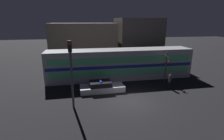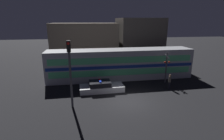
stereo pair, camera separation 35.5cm
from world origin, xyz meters
TOP-DOWN VIEW (x-y plane):
  - ground_plane at (0.00, 0.00)m, footprint 120.00×120.00m
  - train at (0.63, 6.91)m, footprint 18.10×2.89m
  - police_car at (-2.25, 3.05)m, footprint 4.65×1.99m
  - pedestrian at (5.10, 2.41)m, footprint 0.27×0.27m
  - crossing_signal_near at (5.58, 4.38)m, footprint 0.71×0.33m
  - traffic_light_corner at (-5.07, -0.18)m, footprint 0.30×0.46m
  - building_left at (-3.68, 16.02)m, footprint 10.60×6.53m
  - building_center at (5.82, 15.97)m, footprint 7.23×6.95m

SIDE VIEW (x-z plane):
  - ground_plane at x=0.00m, z-range 0.00..0.00m
  - police_car at x=-2.25m, z-range -0.16..1.03m
  - pedestrian at x=5.10m, z-range 0.02..1.65m
  - train at x=0.63m, z-range 0.00..3.74m
  - crossing_signal_near at x=5.58m, z-range 0.17..3.80m
  - building_left at x=-3.68m, z-range 0.00..6.79m
  - traffic_light_corner at x=-5.07m, z-range 0.57..6.26m
  - building_center at x=5.82m, z-range 0.00..7.59m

